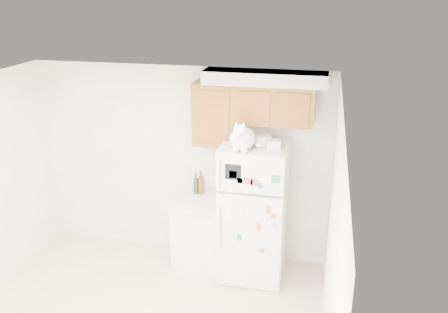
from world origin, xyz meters
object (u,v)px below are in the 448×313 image
(cat, at_px, (242,138))
(storage_box_front, at_px, (273,144))
(bottle_green, at_px, (196,183))
(bottle_amber, at_px, (201,182))
(refrigerator, at_px, (253,212))
(base_counter, at_px, (200,231))
(storage_box_back, at_px, (263,140))

(cat, distance_m, storage_box_front, 0.37)
(bottle_green, height_order, bottle_amber, bottle_amber)
(refrigerator, distance_m, base_counter, 0.80)
(storage_box_back, bearing_deg, refrigerator, -174.21)
(refrigerator, distance_m, bottle_green, 0.83)
(refrigerator, distance_m, bottle_amber, 0.77)
(storage_box_front, height_order, bottle_green, storage_box_front)
(cat, xyz_separation_m, bottle_amber, (-0.59, 0.41, -0.76))
(cat, bearing_deg, storage_box_front, 21.37)
(bottle_green, bearing_deg, storage_box_back, -11.92)
(refrigerator, bearing_deg, base_counter, 173.91)
(refrigerator, distance_m, storage_box_front, 0.92)
(refrigerator, relative_size, base_counter, 1.85)
(base_counter, distance_m, bottle_amber, 0.63)
(storage_box_back, xyz_separation_m, bottle_amber, (-0.79, 0.18, -0.67))
(storage_box_front, xyz_separation_m, bottle_green, (-0.99, 0.28, -0.69))
(base_counter, relative_size, cat, 1.79)
(cat, height_order, storage_box_back, cat)
(refrigerator, height_order, storage_box_front, storage_box_front)
(base_counter, xyz_separation_m, bottle_amber, (-0.01, 0.14, 0.61))
(storage_box_front, distance_m, bottle_amber, 1.17)
(refrigerator, distance_m, storage_box_back, 0.90)
(base_counter, xyz_separation_m, cat, (0.57, -0.27, 1.37))
(refrigerator, bearing_deg, cat, -120.92)
(storage_box_front, bearing_deg, cat, -169.77)
(storage_box_back, distance_m, bottle_amber, 1.05)
(refrigerator, relative_size, storage_box_front, 11.33)
(base_counter, distance_m, storage_box_back, 1.50)
(refrigerator, height_order, bottle_green, refrigerator)
(storage_box_back, distance_m, bottle_green, 1.12)
(refrigerator, xyz_separation_m, cat, (-0.12, -0.20, 0.98))
(base_counter, xyz_separation_m, bottle_green, (-0.08, 0.14, 0.59))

